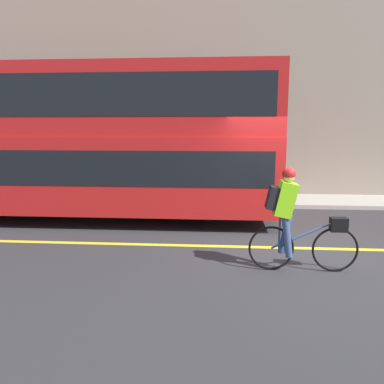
{
  "coord_description": "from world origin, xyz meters",
  "views": [
    {
      "loc": [
        -1.37,
        -6.77,
        2.26
      ],
      "look_at": [
        -1.93,
        0.53,
        1.01
      ],
      "focal_mm": 35.0,
      "sensor_mm": 36.0,
      "label": 1
    }
  ],
  "objects_px": {
    "street_sign_post": "(232,152)",
    "cyclist_on_bike": "(293,216)",
    "bus": "(57,137)",
    "trash_bin": "(143,184)"
  },
  "relations": [
    {
      "from": "street_sign_post",
      "to": "cyclist_on_bike",
      "type": "bearing_deg",
      "value": -81.63
    },
    {
      "from": "cyclist_on_bike",
      "to": "street_sign_post",
      "type": "height_order",
      "value": "street_sign_post"
    },
    {
      "from": "trash_bin",
      "to": "cyclist_on_bike",
      "type": "bearing_deg",
      "value": -57.43
    },
    {
      "from": "cyclist_on_bike",
      "to": "street_sign_post",
      "type": "xyz_separation_m",
      "value": [
        -0.82,
        5.58,
        0.66
      ]
    },
    {
      "from": "street_sign_post",
      "to": "bus",
      "type": "bearing_deg",
      "value": -151.89
    },
    {
      "from": "bus",
      "to": "cyclist_on_bike",
      "type": "distance_m",
      "value": 6.24
    },
    {
      "from": "bus",
      "to": "cyclist_on_bike",
      "type": "relative_size",
      "value": 6.27
    },
    {
      "from": "bus",
      "to": "cyclist_on_bike",
      "type": "height_order",
      "value": "bus"
    },
    {
      "from": "cyclist_on_bike",
      "to": "street_sign_post",
      "type": "bearing_deg",
      "value": 98.37
    },
    {
      "from": "trash_bin",
      "to": "street_sign_post",
      "type": "relative_size",
      "value": 0.33
    }
  ]
}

